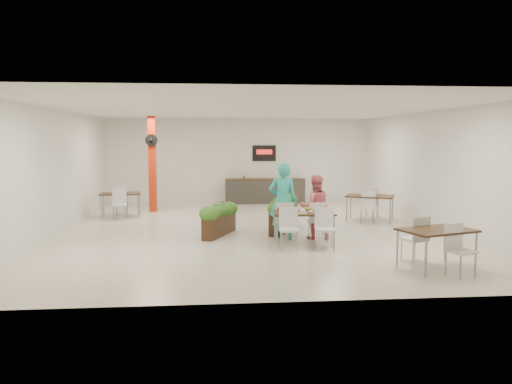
{
  "coord_description": "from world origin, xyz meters",
  "views": [
    {
      "loc": [
        -1.02,
        -13.17,
        2.42
      ],
      "look_at": [
        0.09,
        -0.68,
        1.1
      ],
      "focal_mm": 35.0,
      "sensor_mm": 36.0,
      "label": 1
    }
  ],
  "objects_px": {
    "red_column": "(152,163)",
    "planter_left": "(219,216)",
    "main_table": "(303,217)",
    "diner_woman": "(315,207)",
    "side_table_b": "(370,199)",
    "side_table_a": "(120,197)",
    "diner_man": "(283,201)",
    "side_table_c": "(437,235)",
    "planter_right": "(284,212)",
    "service_counter": "(265,190)"
  },
  "relations": [
    {
      "from": "planter_left",
      "to": "planter_right",
      "type": "bearing_deg",
      "value": 16.63
    },
    {
      "from": "service_counter",
      "to": "diner_man",
      "type": "xyz_separation_m",
      "value": [
        -0.31,
        -6.93,
        0.44
      ]
    },
    {
      "from": "main_table",
      "to": "planter_left",
      "type": "xyz_separation_m",
      "value": [
        -1.92,
        1.26,
        -0.15
      ]
    },
    {
      "from": "planter_left",
      "to": "side_table_c",
      "type": "height_order",
      "value": "side_table_c"
    },
    {
      "from": "service_counter",
      "to": "side_table_b",
      "type": "distance_m",
      "value": 5.1
    },
    {
      "from": "main_table",
      "to": "diner_woman",
      "type": "height_order",
      "value": "diner_woman"
    },
    {
      "from": "side_table_b",
      "to": "service_counter",
      "type": "bearing_deg",
      "value": 146.76
    },
    {
      "from": "diner_man",
      "to": "planter_left",
      "type": "bearing_deg",
      "value": -18.69
    },
    {
      "from": "service_counter",
      "to": "diner_man",
      "type": "bearing_deg",
      "value": -92.56
    },
    {
      "from": "planter_right",
      "to": "side_table_a",
      "type": "bearing_deg",
      "value": 148.69
    },
    {
      "from": "planter_left",
      "to": "side_table_b",
      "type": "bearing_deg",
      "value": 23.8
    },
    {
      "from": "side_table_b",
      "to": "side_table_c",
      "type": "relative_size",
      "value": 0.99
    },
    {
      "from": "side_table_a",
      "to": "planter_right",
      "type": "bearing_deg",
      "value": -37.38
    },
    {
      "from": "main_table",
      "to": "side_table_a",
      "type": "relative_size",
      "value": 1.02
    },
    {
      "from": "planter_left",
      "to": "side_table_a",
      "type": "relative_size",
      "value": 0.97
    },
    {
      "from": "main_table",
      "to": "side_table_c",
      "type": "distance_m",
      "value": 3.17
    },
    {
      "from": "service_counter",
      "to": "side_table_b",
      "type": "bearing_deg",
      "value": -57.82
    },
    {
      "from": "service_counter",
      "to": "side_table_a",
      "type": "bearing_deg",
      "value": -149.34
    },
    {
      "from": "diner_man",
      "to": "side_table_a",
      "type": "distance_m",
      "value": 6.11
    },
    {
      "from": "diner_man",
      "to": "side_table_b",
      "type": "height_order",
      "value": "diner_man"
    },
    {
      "from": "diner_man",
      "to": "diner_woman",
      "type": "distance_m",
      "value": 0.81
    },
    {
      "from": "service_counter",
      "to": "planter_right",
      "type": "relative_size",
      "value": 1.57
    },
    {
      "from": "planter_right",
      "to": "side_table_b",
      "type": "distance_m",
      "value": 3.2
    },
    {
      "from": "red_column",
      "to": "planter_left",
      "type": "relative_size",
      "value": 1.99
    },
    {
      "from": "planter_right",
      "to": "side_table_b",
      "type": "xyz_separation_m",
      "value": [
        2.83,
        1.49,
        0.14
      ]
    },
    {
      "from": "side_table_c",
      "to": "planter_right",
      "type": "bearing_deg",
      "value": 100.48
    },
    {
      "from": "planter_right",
      "to": "side_table_c",
      "type": "distance_m",
      "value": 4.74
    },
    {
      "from": "main_table",
      "to": "planter_left",
      "type": "bearing_deg",
      "value": 146.67
    },
    {
      "from": "main_table",
      "to": "diner_woman",
      "type": "xyz_separation_m",
      "value": [
        0.41,
        0.65,
        0.14
      ]
    },
    {
      "from": "diner_woman",
      "to": "planter_left",
      "type": "relative_size",
      "value": 0.97
    },
    {
      "from": "red_column",
      "to": "planter_left",
      "type": "xyz_separation_m",
      "value": [
        2.16,
        -4.46,
        -1.16
      ]
    },
    {
      "from": "side_table_c",
      "to": "diner_man",
      "type": "bearing_deg",
      "value": 110.95
    },
    {
      "from": "main_table",
      "to": "side_table_c",
      "type": "bearing_deg",
      "value": -48.53
    },
    {
      "from": "diner_man",
      "to": "red_column",
      "type": "bearing_deg",
      "value": -50.98
    },
    {
      "from": "diner_woman",
      "to": "diner_man",
      "type": "bearing_deg",
      "value": 2.95
    },
    {
      "from": "main_table",
      "to": "diner_man",
      "type": "height_order",
      "value": "diner_man"
    },
    {
      "from": "main_table",
      "to": "side_table_b",
      "type": "height_order",
      "value": "same"
    },
    {
      "from": "red_column",
      "to": "side_table_a",
      "type": "xyz_separation_m",
      "value": [
        -0.9,
        -1.04,
        -1.01
      ]
    },
    {
      "from": "planter_right",
      "to": "side_table_c",
      "type": "relative_size",
      "value": 1.14
    },
    {
      "from": "planter_left",
      "to": "planter_right",
      "type": "height_order",
      "value": "planter_right"
    },
    {
      "from": "main_table",
      "to": "side_table_b",
      "type": "relative_size",
      "value": 1.02
    },
    {
      "from": "service_counter",
      "to": "side_table_c",
      "type": "distance_m",
      "value": 10.19
    },
    {
      "from": "diner_woman",
      "to": "planter_right",
      "type": "distance_m",
      "value": 1.3
    },
    {
      "from": "planter_left",
      "to": "side_table_c",
      "type": "distance_m",
      "value": 5.41
    },
    {
      "from": "red_column",
      "to": "side_table_b",
      "type": "bearing_deg",
      "value": -20.06
    },
    {
      "from": "planter_right",
      "to": "side_table_a",
      "type": "xyz_separation_m",
      "value": [
        -4.78,
        2.91,
        0.13
      ]
    },
    {
      "from": "service_counter",
      "to": "diner_man",
      "type": "height_order",
      "value": "service_counter"
    },
    {
      "from": "planter_left",
      "to": "side_table_b",
      "type": "height_order",
      "value": "side_table_b"
    },
    {
      "from": "red_column",
      "to": "side_table_b",
      "type": "distance_m",
      "value": 7.22
    },
    {
      "from": "planter_left",
      "to": "planter_right",
      "type": "relative_size",
      "value": 0.84
    }
  ]
}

